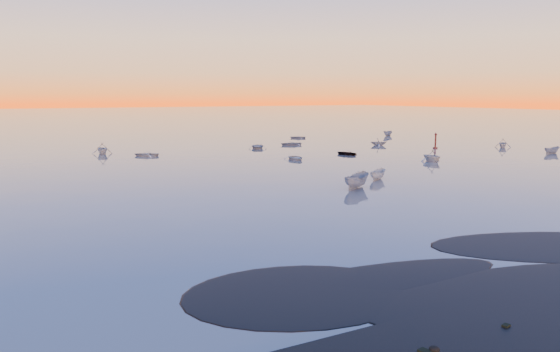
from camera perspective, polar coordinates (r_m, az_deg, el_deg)
ground at (r=122.23m, az=-17.56°, el=3.72°), size 600.00×600.00×0.00m
mud_lobes at (r=31.97m, az=23.11°, el=-9.07°), size 140.00×6.00×0.07m
moored_fleet at (r=76.98m, az=-10.42°, el=1.41°), size 124.00×58.00×1.20m
boat_near_center at (r=55.29m, az=7.97°, el=-1.27°), size 3.69×4.66×1.49m
boat_near_right at (r=79.86m, az=15.56°, el=1.48°), size 3.75×1.85×1.28m
channel_marker at (r=99.59m, az=15.94°, el=3.46°), size 0.82×0.82×2.90m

